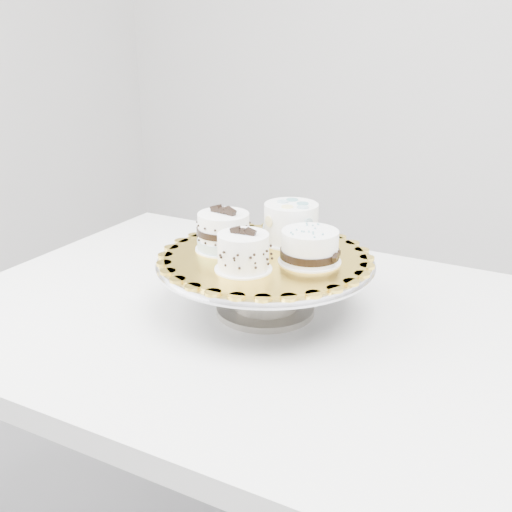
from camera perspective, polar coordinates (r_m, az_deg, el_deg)
The scene contains 7 objects.
table at distance 1.23m, azimuth 2.37°, elevation -8.52°, with size 1.31×0.88×0.75m.
cake_stand at distance 1.20m, azimuth 0.84°, elevation -1.73°, with size 0.40×0.40×0.11m.
cake_board at distance 1.18m, azimuth 0.85°, elevation -0.07°, with size 0.37×0.37×0.01m, color gold.
cake_swirl at distance 1.11m, azimuth -1.14°, elevation 0.28°, with size 0.10×0.10×0.08m.
cake_banded at distance 1.20m, azimuth -2.90°, elevation 2.07°, with size 0.11×0.11×0.09m.
cake_dots at distance 1.24m, azimuth 3.13°, elevation 2.98°, with size 0.13×0.13×0.08m.
cake_ribbon at distance 1.15m, azimuth 4.86°, elevation 0.76°, with size 0.12×0.12×0.06m.
Camera 1 is at (0.36, -0.95, 1.28)m, focal length 45.00 mm.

